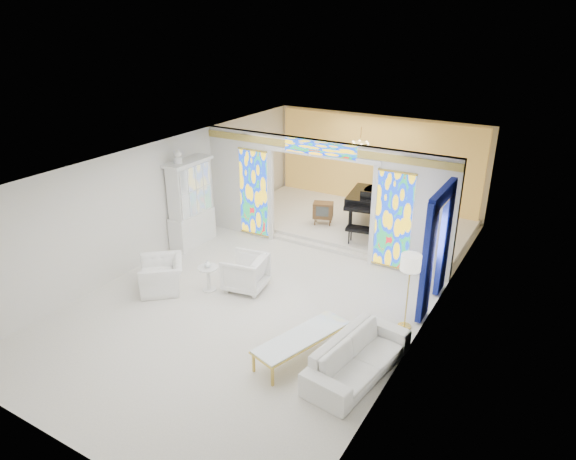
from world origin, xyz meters
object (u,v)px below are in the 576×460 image
Objects in this scene: coffee_table at (302,338)px; tv_console at (323,210)px; china_cabinet at (191,204)px; grand_piano at (382,198)px; sofa at (358,357)px; armchair_left at (162,275)px; armchair_right at (246,272)px.

tv_console is (-2.43, 5.64, 0.20)m from coffee_table.
china_cabinet is 0.88× the size of grand_piano.
grand_piano is at bearing 98.58° from coffee_table.
china_cabinet is at bearing 73.24° from sofa.
armchair_left reaches higher than sofa.
coffee_table is at bearing -30.09° from china_cabinet.
sofa is at bearing -77.13° from tv_console.
armchair_right is at bearing -115.38° from grand_piano.
armchair_left is 1.20× the size of armchair_right.
grand_piano is at bearing 154.63° from armchair_right.
china_cabinet is at bearing 149.91° from coffee_table.
grand_piano is (1.37, 4.98, 0.54)m from armchair_right.
tv_console is (2.65, 2.70, -0.56)m from china_cabinet.
armchair_left is at bearing -65.81° from china_cabinet.
tv_console reaches higher than sofa.
armchair_left is 1.93m from armchair_right.
china_cabinet reaches higher than grand_piano.
grand_piano is (-2.08, 6.48, 0.62)m from sofa.
tv_console is at bearing 170.89° from armchair_right.
china_cabinet is at bearing 162.00° from armchair_left.
armchair_left is 4.07m from coffee_table.
tv_console is at bearing 113.26° from coffee_table.
armchair_left is 5.30m from tv_console.
sofa is at bearing 4.41° from coffee_table.
tv_console reaches higher than armchair_left.
armchair_right is at bearing 146.17° from coffee_table.
armchair_left is 6.73m from grand_piano.
grand_piano reaches higher than sofa.
china_cabinet is at bearing -126.52° from armchair_right.
sofa is 3.50× the size of tv_console.
armchair_left is at bearing -127.00° from tv_console.
china_cabinet is 5.47m from grand_piano.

